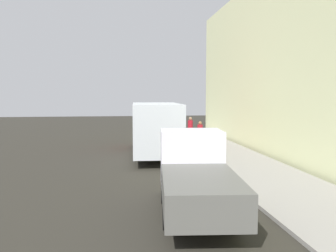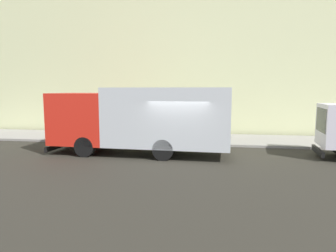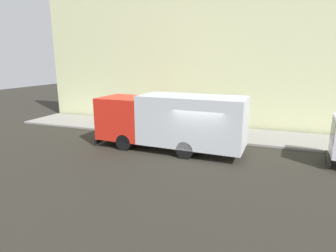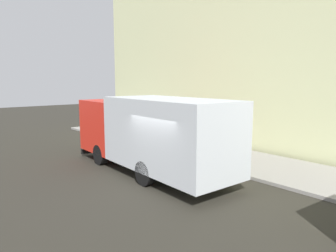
{
  "view_description": "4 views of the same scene",
  "coord_description": "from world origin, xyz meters",
  "px_view_note": "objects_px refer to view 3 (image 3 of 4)",
  "views": [
    {
      "loc": [
        -1.19,
        -17.97,
        3.52
      ],
      "look_at": [
        1.59,
        2.39,
        1.66
      ],
      "focal_mm": 36.75,
      "sensor_mm": 36.0,
      "label": 1
    },
    {
      "loc": [
        -12.63,
        -1.41,
        2.98
      ],
      "look_at": [
        1.21,
        0.68,
        1.26
      ],
      "focal_mm": 32.01,
      "sensor_mm": 36.0,
      "label": 2
    },
    {
      "loc": [
        -13.3,
        -3.16,
        4.87
      ],
      "look_at": [
        1.58,
        2.29,
        1.12
      ],
      "focal_mm": 29.76,
      "sensor_mm": 36.0,
      "label": 3
    },
    {
      "loc": [
        -6.65,
        -7.88,
        3.68
      ],
      "look_at": [
        1.8,
        1.96,
        1.79
      ],
      "focal_mm": 32.83,
      "sensor_mm": 36.0,
      "label": 4
    }
  ],
  "objects_px": {
    "large_utility_truck": "(170,120)",
    "pedestrian_walking": "(148,117)",
    "pedestrian_standing": "(128,116)",
    "traffic_cone_orange": "(135,126)"
  },
  "relations": [
    {
      "from": "pedestrian_walking",
      "to": "traffic_cone_orange",
      "type": "distance_m",
      "value": 1.09
    },
    {
      "from": "pedestrian_standing",
      "to": "traffic_cone_orange",
      "type": "height_order",
      "value": "pedestrian_standing"
    },
    {
      "from": "large_utility_truck",
      "to": "traffic_cone_orange",
      "type": "distance_m",
      "value": 4.62
    },
    {
      "from": "large_utility_truck",
      "to": "pedestrian_walking",
      "type": "distance_m",
      "value": 4.49
    },
    {
      "from": "large_utility_truck",
      "to": "pedestrian_standing",
      "type": "xyz_separation_m",
      "value": [
        2.96,
        4.19,
        -0.59
      ]
    },
    {
      "from": "pedestrian_standing",
      "to": "traffic_cone_orange",
      "type": "bearing_deg",
      "value": 70.66
    },
    {
      "from": "large_utility_truck",
      "to": "pedestrian_standing",
      "type": "relative_size",
      "value": 4.58
    },
    {
      "from": "traffic_cone_orange",
      "to": "large_utility_truck",
      "type": "bearing_deg",
      "value": -127.2
    },
    {
      "from": "pedestrian_standing",
      "to": "large_utility_truck",
      "type": "bearing_deg",
      "value": 58.52
    },
    {
      "from": "traffic_cone_orange",
      "to": "pedestrian_standing",
      "type": "bearing_deg",
      "value": 66.86
    }
  ]
}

